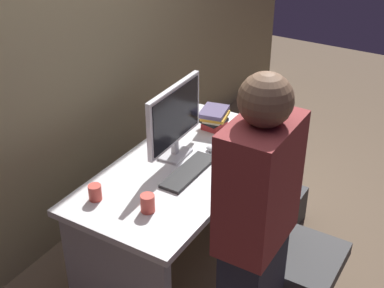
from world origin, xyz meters
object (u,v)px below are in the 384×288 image
at_px(keyboard, 189,172).
at_px(handbag, 289,211).
at_px(cup_near_keyboard, 148,203).
at_px(mouse, 214,149).
at_px(monitor, 175,118).
at_px(cup_by_monitor, 95,192).
at_px(person_at_desk, 255,240).
at_px(desk, 185,194).
at_px(book_stack, 214,117).
at_px(office_chair, 288,259).

height_order(keyboard, handbag, keyboard).
bearing_deg(keyboard, cup_near_keyboard, -178.99).
relative_size(mouse, cup_near_keyboard, 1.02).
distance_m(monitor, cup_by_monitor, 0.65).
bearing_deg(person_at_desk, cup_by_monitor, 90.18).
xyz_separation_m(desk, mouse, (0.21, -0.08, 0.23)).
height_order(desk, mouse, mouse).
xyz_separation_m(mouse, book_stack, (0.28, 0.15, 0.06)).
relative_size(person_at_desk, cup_by_monitor, 18.67).
bearing_deg(mouse, cup_near_keyboard, -179.82).
height_order(monitor, cup_near_keyboard, monitor).
bearing_deg(book_stack, cup_near_keyboard, -171.17).
distance_m(office_chair, cup_near_keyboard, 0.82).
relative_size(mouse, cup_by_monitor, 1.14).
bearing_deg(mouse, handbag, -41.65).
bearing_deg(desk, keyboard, -135.74).
bearing_deg(book_stack, desk, -171.49).
height_order(office_chair, monitor, monitor).
bearing_deg(keyboard, office_chair, -95.31).
height_order(office_chair, book_stack, office_chair).
distance_m(mouse, book_stack, 0.32).
distance_m(mouse, handbag, 0.83).
bearing_deg(desk, mouse, -19.69).
distance_m(mouse, cup_near_keyboard, 0.70).
distance_m(cup_by_monitor, handbag, 1.50).
relative_size(office_chair, person_at_desk, 0.57).
bearing_deg(office_chair, cup_near_keyboard, 118.18).
relative_size(person_at_desk, handbag, 4.34).
xyz_separation_m(cup_near_keyboard, cup_by_monitor, (-0.06, 0.30, -0.00)).
distance_m(keyboard, mouse, 0.29).
height_order(office_chair, handbag, office_chair).
bearing_deg(monitor, cup_by_monitor, 168.67).
bearing_deg(office_chair, keyboard, 84.65).
xyz_separation_m(cup_near_keyboard, book_stack, (0.98, 0.15, 0.03)).
height_order(mouse, cup_near_keyboard, cup_near_keyboard).
bearing_deg(person_at_desk, desk, 52.30).
xyz_separation_m(keyboard, mouse, (0.29, -0.00, 0.01)).
xyz_separation_m(cup_near_keyboard, handbag, (1.13, -0.38, -0.63)).
bearing_deg(desk, person_at_desk, -127.70).
distance_m(office_chair, handbag, 0.88).
bearing_deg(cup_near_keyboard, handbag, -18.50).
bearing_deg(handbag, office_chair, -160.17).
bearing_deg(person_at_desk, book_stack, 36.91).
relative_size(keyboard, book_stack, 1.80).
xyz_separation_m(office_chair, monitor, (0.19, 0.84, 0.55)).
distance_m(desk, person_at_desk, 0.95).
distance_m(office_chair, keyboard, 0.73).
bearing_deg(cup_by_monitor, desk, -21.81).
distance_m(desk, mouse, 0.33).
bearing_deg(cup_near_keyboard, office_chair, -61.82).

